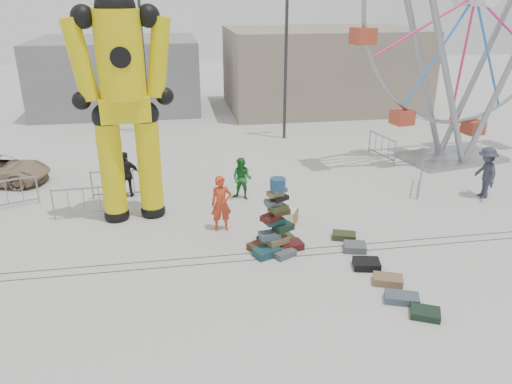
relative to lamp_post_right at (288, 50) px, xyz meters
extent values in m
plane|color=#9E9E99|center=(-3.09, -13.00, -4.48)|extent=(90.00, 90.00, 0.00)
cube|color=#47443F|center=(-3.09, -12.40, -4.48)|extent=(40.00, 0.04, 0.01)
cube|color=#47443F|center=(-3.09, -12.00, -4.48)|extent=(40.00, 0.04, 0.01)
cube|color=gray|center=(3.91, 7.00, -1.98)|extent=(12.00, 8.00, 5.00)
cube|color=gray|center=(-9.09, 9.00, -2.28)|extent=(10.00, 8.00, 4.40)
cylinder|color=#2D2D30|center=(-0.09, 0.00, -0.48)|extent=(0.16, 0.16, 8.00)
cylinder|color=#2D2D30|center=(-7.09, 2.00, -0.48)|extent=(0.16, 0.16, 8.00)
cube|color=#173F45|center=(-3.33, -12.20, -4.36)|extent=(0.88, 0.76, 0.24)
cube|color=#451312|center=(-2.55, -11.92, -4.37)|extent=(0.78, 0.61, 0.22)
cube|color=#412814|center=(-3.49, -11.76, -4.38)|extent=(0.79, 0.72, 0.20)
cube|color=#32371B|center=(-2.70, -11.49, -4.37)|extent=(0.77, 0.63, 0.22)
cube|color=#515358|center=(-2.84, -12.32, -4.39)|extent=(0.76, 0.68, 0.19)
cube|color=black|center=(-3.16, -11.45, -4.38)|extent=(0.69, 0.55, 0.20)
cube|color=olive|center=(-2.98, -11.93, -4.14)|extent=(0.78, 0.67, 0.20)
cube|color=#41525C|center=(-3.21, -11.98, -3.94)|extent=(0.65, 0.49, 0.19)
cube|color=black|center=(-2.79, -11.88, -3.76)|extent=(0.69, 0.61, 0.19)
cube|color=#173F45|center=(-3.03, -11.80, -3.58)|extent=(0.64, 0.51, 0.17)
cube|color=#451312|center=(-3.17, -11.90, -3.42)|extent=(0.65, 0.61, 0.17)
cube|color=#412814|center=(-2.87, -11.84, -3.25)|extent=(0.57, 0.44, 0.17)
cube|color=#32371B|center=(-2.97, -11.97, -3.09)|extent=(0.62, 0.54, 0.15)
cube|color=#515358|center=(-3.10, -11.89, -2.94)|extent=(0.52, 0.39, 0.15)
cube|color=black|center=(-2.91, -11.91, -2.80)|extent=(0.56, 0.49, 0.13)
cube|color=olive|center=(-3.04, -11.90, -2.67)|extent=(0.51, 0.40, 0.13)
cube|color=#41525C|center=(-2.95, -11.95, -2.55)|extent=(0.51, 0.45, 0.11)
cylinder|color=navy|center=(-2.98, -11.93, -2.35)|extent=(0.44, 0.44, 0.30)
sphere|color=black|center=(-7.86, -8.87, -4.32)|extent=(0.84, 0.84, 0.84)
cylinder|color=#D9C50B|center=(-7.86, -8.87, -2.72)|extent=(0.77, 0.77, 3.52)
sphere|color=black|center=(-7.86, -8.87, -0.96)|extent=(0.88, 0.88, 0.88)
sphere|color=black|center=(-6.66, -8.73, -4.32)|extent=(0.84, 0.84, 0.84)
cylinder|color=#D9C50B|center=(-6.66, -8.73, -2.72)|extent=(0.77, 0.77, 3.52)
sphere|color=black|center=(-6.66, -8.73, -0.96)|extent=(0.88, 0.88, 0.88)
cube|color=#D9C50B|center=(-7.26, -8.80, -0.75)|extent=(1.63, 1.05, 0.77)
cylinder|color=#D9C50B|center=(-7.26, -8.80, 0.90)|extent=(1.43, 1.43, 2.64)
sphere|color=black|center=(-7.26, -8.80, 2.22)|extent=(1.21, 1.21, 1.21)
sphere|color=black|center=(-8.19, -8.90, 2.00)|extent=(0.70, 0.70, 0.70)
cylinder|color=#D9C50B|center=(-8.41, -8.93, 0.79)|extent=(0.96, 0.67, 2.47)
sphere|color=black|center=(-8.51, -8.94, -0.42)|extent=(0.57, 0.57, 0.57)
sphere|color=black|center=(-6.33, -8.69, 2.00)|extent=(0.70, 0.70, 0.70)
cylinder|color=#D9C50B|center=(-6.11, -8.67, 0.79)|extent=(0.96, 0.67, 2.47)
sphere|color=black|center=(-6.00, -8.65, -0.42)|extent=(0.57, 0.57, 0.57)
cube|color=gray|center=(6.69, -4.75, -4.39)|extent=(4.80, 3.41, 0.18)
cylinder|color=gray|center=(5.46, -5.79, -0.97)|extent=(3.05, 0.83, 7.11)
cylinder|color=gray|center=(8.21, -5.27, -0.97)|extent=(3.05, 0.83, 7.11)
cylinder|color=gray|center=(5.16, -4.24, -0.97)|extent=(3.05, 0.83, 7.11)
cylinder|color=gray|center=(7.92, -3.72, -0.97)|extent=(3.05, 0.83, 7.11)
cube|color=#A43823|center=(6.69, -4.75, -3.17)|extent=(0.92, 0.92, 0.61)
cube|color=silver|center=(-2.37, -10.00, -4.26)|extent=(1.07, 0.91, 0.43)
cube|color=#32371B|center=(-0.76, -11.55, -4.38)|extent=(0.83, 0.68, 0.19)
cube|color=#515358|center=(-0.69, -12.33, -4.38)|extent=(0.77, 0.69, 0.21)
cube|color=black|center=(-0.72, -13.34, -4.37)|extent=(0.83, 0.71, 0.22)
cube|color=olive|center=(-0.47, -14.21, -4.37)|extent=(0.88, 0.72, 0.21)
cube|color=#41525C|center=(-0.46, -15.04, -4.38)|extent=(0.94, 0.73, 0.20)
cube|color=black|center=(-0.18, -15.72, -4.39)|extent=(0.83, 0.75, 0.18)
imported|color=red|center=(-4.45, -10.27, -3.57)|extent=(0.68, 0.46, 1.82)
imported|color=#1B6E26|center=(-3.44, -7.82, -3.69)|extent=(0.96, 0.90, 1.58)
imported|color=black|center=(-7.61, -6.89, -3.61)|extent=(1.06, 0.52, 1.74)
imported|color=#2A2C38|center=(5.45, -9.14, -3.52)|extent=(0.85, 1.32, 1.93)
camera|label=1|loc=(-5.78, -24.78, 2.69)|focal=35.00mm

